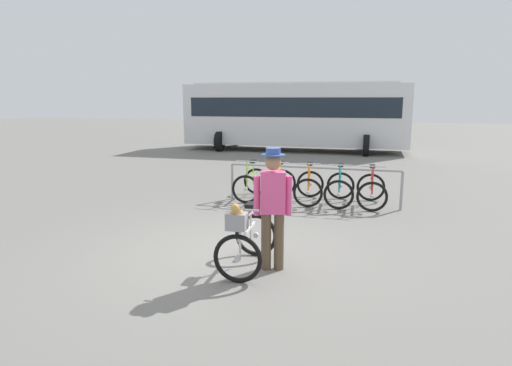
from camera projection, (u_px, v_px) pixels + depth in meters
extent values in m
plane|color=slate|center=(232.00, 253.00, 6.79)|extent=(80.00, 80.00, 0.00)
cylinder|color=#99999E|center=(232.00, 182.00, 10.36)|extent=(0.06, 0.06, 0.85)
cylinder|color=#99999E|center=(402.00, 191.00, 9.32)|extent=(0.06, 0.06, 0.85)
cylinder|color=#99999E|center=(313.00, 168.00, 9.76)|extent=(3.85, 0.09, 0.05)
torus|color=black|center=(256.00, 181.00, 10.92)|extent=(0.66, 0.09, 0.66)
cylinder|color=#B7B7BC|center=(256.00, 181.00, 10.92)|extent=(0.08, 0.06, 0.08)
torus|color=black|center=(246.00, 189.00, 9.95)|extent=(0.66, 0.09, 0.66)
cylinder|color=#B7B7BC|center=(246.00, 189.00, 9.95)|extent=(0.08, 0.06, 0.08)
cube|color=#9ED14C|center=(251.00, 176.00, 10.39)|extent=(0.05, 0.92, 0.04)
cube|color=#9ED14C|center=(251.00, 167.00, 10.30)|extent=(0.05, 0.61, 0.04)
cylinder|color=#9ED14C|center=(253.00, 173.00, 10.55)|extent=(0.03, 0.03, 0.55)
cube|color=black|center=(253.00, 161.00, 10.50)|extent=(0.12, 0.24, 0.06)
cylinder|color=#9ED14C|center=(247.00, 175.00, 10.00)|extent=(0.03, 0.03, 0.63)
cylinder|color=#B7B7BC|center=(247.00, 161.00, 9.94)|extent=(0.52, 0.04, 0.03)
torus|color=black|center=(283.00, 183.00, 10.73)|extent=(0.66, 0.11, 0.66)
cylinder|color=#B7B7BC|center=(283.00, 183.00, 10.73)|extent=(0.08, 0.07, 0.08)
torus|color=black|center=(276.00, 191.00, 9.75)|extent=(0.66, 0.11, 0.66)
cylinder|color=#B7B7BC|center=(276.00, 191.00, 9.75)|extent=(0.08, 0.07, 0.08)
cube|color=yellow|center=(280.00, 177.00, 10.20)|extent=(0.10, 0.92, 0.04)
cube|color=yellow|center=(280.00, 168.00, 10.11)|extent=(0.08, 0.61, 0.04)
cylinder|color=yellow|center=(281.00, 174.00, 10.37)|extent=(0.03, 0.03, 0.55)
cube|color=black|center=(281.00, 162.00, 10.31)|extent=(0.14, 0.25, 0.06)
cylinder|color=yellow|center=(277.00, 176.00, 9.81)|extent=(0.03, 0.03, 0.63)
cylinder|color=#B7B7BC|center=(277.00, 163.00, 9.75)|extent=(0.52, 0.06, 0.03)
torus|color=black|center=(310.00, 184.00, 10.55)|extent=(0.67, 0.15, 0.66)
cylinder|color=#B7B7BC|center=(310.00, 184.00, 10.55)|extent=(0.09, 0.07, 0.08)
torus|color=black|center=(308.00, 193.00, 9.56)|extent=(0.67, 0.15, 0.66)
cylinder|color=#B7B7BC|center=(308.00, 193.00, 9.56)|extent=(0.09, 0.07, 0.08)
cube|color=orange|center=(309.00, 179.00, 10.01)|extent=(0.12, 0.92, 0.04)
cube|color=orange|center=(309.00, 169.00, 9.92)|extent=(0.09, 0.61, 0.04)
cylinder|color=orange|center=(310.00, 175.00, 10.18)|extent=(0.03, 0.03, 0.55)
cube|color=black|center=(310.00, 164.00, 10.13)|extent=(0.14, 0.25, 0.06)
cylinder|color=orange|center=(308.00, 178.00, 9.62)|extent=(0.03, 0.03, 0.63)
cylinder|color=#B7B7BC|center=(309.00, 164.00, 9.56)|extent=(0.52, 0.08, 0.03)
torus|color=black|center=(341.00, 186.00, 10.35)|extent=(0.66, 0.11, 0.66)
cylinder|color=#B7B7BC|center=(341.00, 186.00, 10.35)|extent=(0.08, 0.07, 0.08)
torus|color=black|center=(339.00, 195.00, 9.38)|extent=(0.66, 0.11, 0.66)
cylinder|color=#B7B7BC|center=(339.00, 195.00, 9.38)|extent=(0.08, 0.07, 0.08)
cube|color=teal|center=(340.00, 180.00, 9.82)|extent=(0.07, 0.92, 0.04)
cube|color=teal|center=(340.00, 171.00, 9.73)|extent=(0.06, 0.61, 0.04)
cylinder|color=teal|center=(340.00, 177.00, 9.99)|extent=(0.03, 0.03, 0.55)
cube|color=black|center=(341.00, 165.00, 9.94)|extent=(0.13, 0.24, 0.06)
cylinder|color=teal|center=(339.00, 179.00, 9.44)|extent=(0.03, 0.03, 0.63)
cylinder|color=#B7B7BC|center=(340.00, 165.00, 9.38)|extent=(0.52, 0.05, 0.03)
torus|color=black|center=(371.00, 187.00, 10.17)|extent=(0.66, 0.11, 0.66)
cylinder|color=#B7B7BC|center=(371.00, 187.00, 10.17)|extent=(0.08, 0.07, 0.08)
torus|color=black|center=(372.00, 197.00, 9.19)|extent=(0.66, 0.11, 0.66)
cylinder|color=#B7B7BC|center=(372.00, 197.00, 9.19)|extent=(0.08, 0.07, 0.08)
cube|color=red|center=(372.00, 182.00, 9.63)|extent=(0.07, 0.92, 0.04)
cube|color=red|center=(372.00, 172.00, 9.54)|extent=(0.06, 0.61, 0.04)
cylinder|color=red|center=(372.00, 178.00, 9.80)|extent=(0.03, 0.03, 0.55)
cube|color=black|center=(372.00, 166.00, 9.75)|extent=(0.13, 0.24, 0.06)
cylinder|color=red|center=(373.00, 181.00, 9.25)|extent=(0.03, 0.03, 0.63)
cylinder|color=#B7B7BC|center=(373.00, 167.00, 9.19)|extent=(0.52, 0.05, 0.03)
torus|color=black|center=(256.00, 235.00, 6.61)|extent=(0.66, 0.08, 0.66)
cylinder|color=#B7B7BC|center=(256.00, 235.00, 6.61)|extent=(0.08, 0.06, 0.08)
torus|color=black|center=(238.00, 259.00, 5.64)|extent=(0.66, 0.08, 0.66)
cylinder|color=#B7B7BC|center=(238.00, 259.00, 5.64)|extent=(0.08, 0.06, 0.08)
cube|color=silver|center=(247.00, 231.00, 6.08)|extent=(0.07, 0.92, 0.04)
cube|color=silver|center=(246.00, 216.00, 5.99)|extent=(0.06, 0.61, 0.04)
cylinder|color=silver|center=(251.00, 224.00, 6.25)|extent=(0.03, 0.03, 0.55)
cube|color=black|center=(251.00, 205.00, 6.19)|extent=(0.13, 0.24, 0.06)
cylinder|color=silver|center=(240.00, 233.00, 5.69)|extent=(0.03, 0.03, 0.63)
cylinder|color=#B7B7BC|center=(240.00, 209.00, 5.63)|extent=(0.52, 0.04, 0.03)
cube|color=gray|center=(237.00, 221.00, 5.52)|extent=(0.27, 0.21, 0.22)
ellipsoid|color=tan|center=(237.00, 214.00, 5.50)|extent=(0.19, 0.17, 0.16)
sphere|color=tan|center=(235.00, 208.00, 5.40)|extent=(0.11, 0.11, 0.11)
cylinder|color=brown|center=(266.00, 241.00, 6.08)|extent=(0.14, 0.14, 0.82)
cylinder|color=brown|center=(279.00, 241.00, 6.08)|extent=(0.14, 0.14, 0.82)
cube|color=#E54C8C|center=(273.00, 193.00, 5.94)|extent=(0.38, 0.28, 0.58)
cylinder|color=#E54C8C|center=(257.00, 196.00, 5.97)|extent=(0.09, 0.09, 0.55)
cylinder|color=#E54C8C|center=(289.00, 196.00, 5.97)|extent=(0.09, 0.09, 0.55)
sphere|color=#9E7051|center=(273.00, 162.00, 5.86)|extent=(0.22, 0.22, 0.22)
cylinder|color=#334C8C|center=(273.00, 155.00, 5.84)|extent=(0.32, 0.32, 0.02)
cylinder|color=#334C8C|center=(273.00, 151.00, 5.83)|extent=(0.20, 0.20, 0.09)
cube|color=silver|center=(295.00, 115.00, 19.91)|extent=(10.02, 2.57, 2.70)
cube|color=#19232D|center=(295.00, 107.00, 19.84)|extent=(9.22, 2.58, 0.84)
cube|color=silver|center=(296.00, 84.00, 19.64)|extent=(9.02, 2.31, 0.08)
cylinder|color=black|center=(220.00, 141.00, 19.78)|extent=(0.26, 0.90, 0.90)
cylinder|color=black|center=(236.00, 137.00, 22.15)|extent=(0.26, 0.90, 0.90)
cylinder|color=black|center=(366.00, 145.00, 18.13)|extent=(0.26, 0.90, 0.90)
cylinder|color=black|center=(367.00, 140.00, 20.50)|extent=(0.26, 0.90, 0.90)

